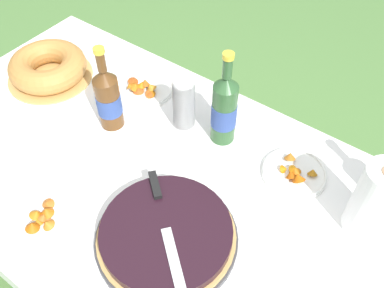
{
  "coord_description": "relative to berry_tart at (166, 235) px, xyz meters",
  "views": [
    {
      "loc": [
        0.58,
        -0.57,
        1.77
      ],
      "look_at": [
        0.08,
        0.13,
        0.8
      ],
      "focal_mm": 40.0,
      "sensor_mm": 36.0,
      "label": 1
    }
  ],
  "objects": [
    {
      "name": "cider_bottle_green",
      "position": [
        -0.09,
        0.4,
        0.1
      ],
      "size": [
        0.08,
        0.08,
        0.33
      ],
      "color": "#2D562D",
      "rests_on": "tablecloth"
    },
    {
      "name": "tablecloth",
      "position": [
        -0.19,
        0.15,
        -0.04
      ],
      "size": [
        1.66,
        0.93,
        0.1
      ],
      "color": "white",
      "rests_on": "garden_table"
    },
    {
      "name": "snack_plate_right",
      "position": [
        0.17,
        0.4,
        -0.02
      ],
      "size": [
        0.2,
        0.2,
        0.06
      ],
      "color": "white",
      "rests_on": "tablecloth"
    },
    {
      "name": "paper_towel_roll",
      "position": [
        0.4,
        0.35,
        0.09
      ],
      "size": [
        0.11,
        0.11,
        0.24
      ],
      "color": "white",
      "rests_on": "tablecloth"
    },
    {
      "name": "snack_plate_left",
      "position": [
        -0.45,
        0.42,
        -0.01
      ],
      "size": [
        0.23,
        0.23,
        0.06
      ],
      "color": "white",
      "rests_on": "tablecloth"
    },
    {
      "name": "garden_table",
      "position": [
        -0.19,
        0.15,
        -0.1
      ],
      "size": [
        1.65,
        0.92,
        0.74
      ],
      "color": "#A87A47",
      "rests_on": "ground_plane"
    },
    {
      "name": "cup_stack",
      "position": [
        -0.22,
        0.37,
        0.07
      ],
      "size": [
        0.07,
        0.07,
        0.2
      ],
      "color": "white",
      "rests_on": "tablecloth"
    },
    {
      "name": "serving_knife",
      "position": [
        -0.02,
        0.02,
        0.04
      ],
      "size": [
        0.31,
        0.26,
        0.01
      ],
      "rotation": [
        0.0,
        0.0,
        5.6
      ],
      "color": "silver",
      "rests_on": "berry_tart"
    },
    {
      "name": "cider_bottle_amber",
      "position": [
        -0.42,
        0.24,
        0.08
      ],
      "size": [
        0.08,
        0.08,
        0.3
      ],
      "color": "brown",
      "rests_on": "tablecloth"
    },
    {
      "name": "bundt_cake",
      "position": [
        -0.77,
        0.28,
        0.02
      ],
      "size": [
        0.31,
        0.31,
        0.09
      ],
      "color": "tan",
      "rests_on": "tablecloth"
    },
    {
      "name": "snack_plate_near",
      "position": [
        -0.3,
        -0.15,
        -0.02
      ],
      "size": [
        0.21,
        0.21,
        0.05
      ],
      "color": "white",
      "rests_on": "tablecloth"
    },
    {
      "name": "berry_tart",
      "position": [
        0.0,
        0.0,
        0.0
      ],
      "size": [
        0.38,
        0.38,
        0.06
      ],
      "color": "#38383D",
      "rests_on": "tablecloth"
    },
    {
      "name": "ground_plane",
      "position": [
        -0.19,
        0.15,
        -0.77
      ],
      "size": [
        16.0,
        16.0,
        0.0
      ],
      "primitive_type": "plane",
      "color": "#568442"
    }
  ]
}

